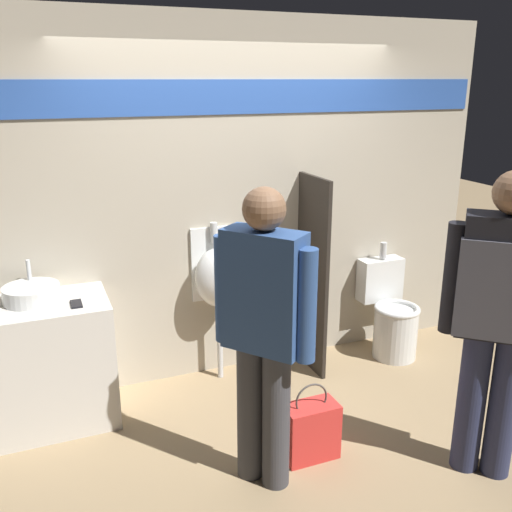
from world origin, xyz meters
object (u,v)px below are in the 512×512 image
object	(u,v)px
cell_phone	(76,304)
shopping_bag	(311,430)
person_in_vest	(500,307)
toilet	(391,316)
person_with_lanyard	(264,329)
urinal_near_counter	(218,277)
sink_basin	(31,293)

from	to	relation	value
cell_phone	shopping_bag	size ratio (longest dim) A/B	0.28
person_in_vest	toilet	bearing A→B (deg)	-62.82
toilet	person_in_vest	size ratio (longest dim) A/B	0.52
person_with_lanyard	shopping_bag	distance (m)	0.85
cell_phone	urinal_near_counter	distance (m)	1.08
cell_phone	person_with_lanyard	bearing A→B (deg)	-47.30
shopping_bag	person_with_lanyard	bearing A→B (deg)	-168.16
shopping_bag	person_in_vest	bearing A→B (deg)	-28.64
urinal_near_counter	shopping_bag	xyz separation A→B (m)	(0.20, -1.16, -0.64)
sink_basin	person_with_lanyard	distance (m)	1.62
person_in_vest	shopping_bag	size ratio (longest dim) A/B	3.56
sink_basin	cell_phone	xyz separation A→B (m)	(0.26, -0.17, -0.05)
urinal_near_counter	person_with_lanyard	world-z (taller)	person_with_lanyard
toilet	person_with_lanyard	world-z (taller)	person_with_lanyard
cell_phone	toilet	bearing A→B (deg)	2.47
sink_basin	urinal_near_counter	distance (m)	1.31
sink_basin	urinal_near_counter	bearing A→B (deg)	4.28
sink_basin	toilet	bearing A→B (deg)	-1.29
sink_basin	toilet	world-z (taller)	sink_basin
urinal_near_counter	toilet	xyz separation A→B (m)	(1.47, -0.16, -0.50)
urinal_near_counter	person_in_vest	distance (m)	1.99
sink_basin	person_with_lanyard	size ratio (longest dim) A/B	0.21
urinal_near_counter	shopping_bag	bearing A→B (deg)	-80.34
urinal_near_counter	shopping_bag	size ratio (longest dim) A/B	2.43
sink_basin	person_with_lanyard	world-z (taller)	person_with_lanyard
cell_phone	toilet	distance (m)	2.58
toilet	person_in_vest	bearing A→B (deg)	-104.46
sink_basin	cell_phone	distance (m)	0.31
sink_basin	urinal_near_counter	xyz separation A→B (m)	(1.30, 0.10, -0.09)
cell_phone	toilet	size ratio (longest dim) A/B	0.15
person_in_vest	shopping_bag	xyz separation A→B (m)	(-0.89, 0.49, -0.86)
sink_basin	toilet	distance (m)	2.84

